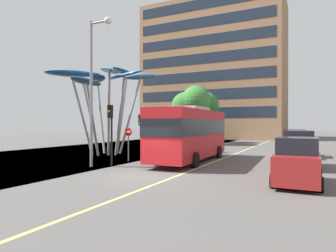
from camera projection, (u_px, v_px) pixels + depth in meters
The scene contains 15 objects.
ground at pixel (129, 176), 15.42m from camera, with size 120.00×240.00×0.10m.
red_bus at pixel (190, 132), 20.82m from camera, with size 3.06×10.02×3.83m.
leaf_sculpture at pixel (103, 81), 25.96m from camera, with size 9.35×9.85×7.94m.
traffic_light_kerb_near at pixel (111, 122), 18.44m from camera, with size 0.28×0.42×3.82m.
traffic_light_kerb_far at pixel (141, 127), 21.73m from camera, with size 0.28×0.42×3.34m.
traffic_light_island_mid at pixel (188, 127), 28.59m from camera, with size 0.28×0.42×3.21m.
car_parked_near at pixel (297, 162), 12.89m from camera, with size 1.96×3.90×2.06m.
car_parked_mid at pixel (299, 150), 18.09m from camera, with size 1.98×4.07×2.25m.
car_parked_far at pixel (295, 144), 24.04m from camera, with size 1.92×4.47×2.21m.
street_lamp at pixel (95, 75), 18.18m from camera, with size 1.60×0.44×9.04m.
tree_pavement_near at pixel (192, 103), 38.54m from camera, with size 5.25×4.60×7.59m.
tree_pavement_far at pixel (200, 103), 43.04m from camera, with size 5.38×4.26×8.37m.
pedestrian at pixel (147, 148), 21.22m from camera, with size 0.34×0.34×1.78m.
no_entry_sign at pixel (128, 139), 21.19m from camera, with size 0.60×0.12×2.38m.
backdrop_building at pixel (214, 73), 58.35m from camera, with size 26.04×13.55×25.58m.
Camera 1 is at (7.89, -12.94, 2.62)m, focal length 31.81 mm.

